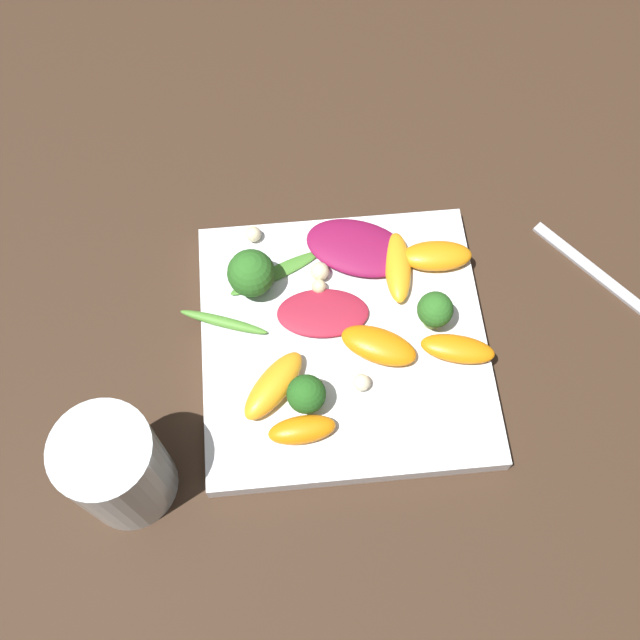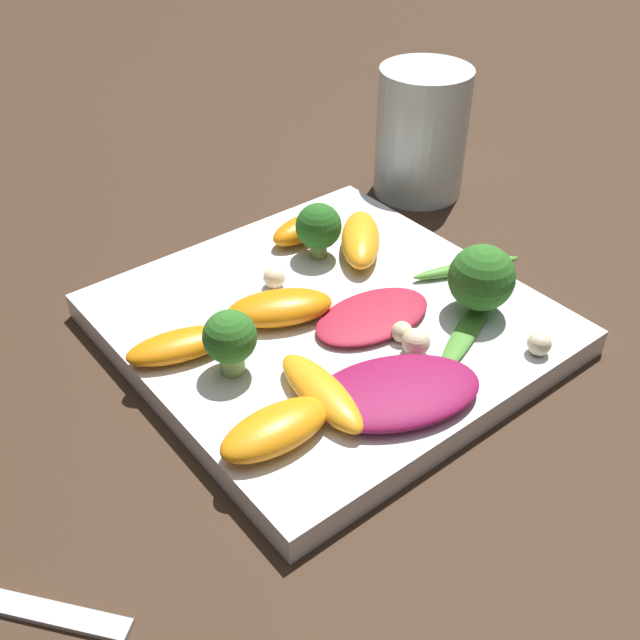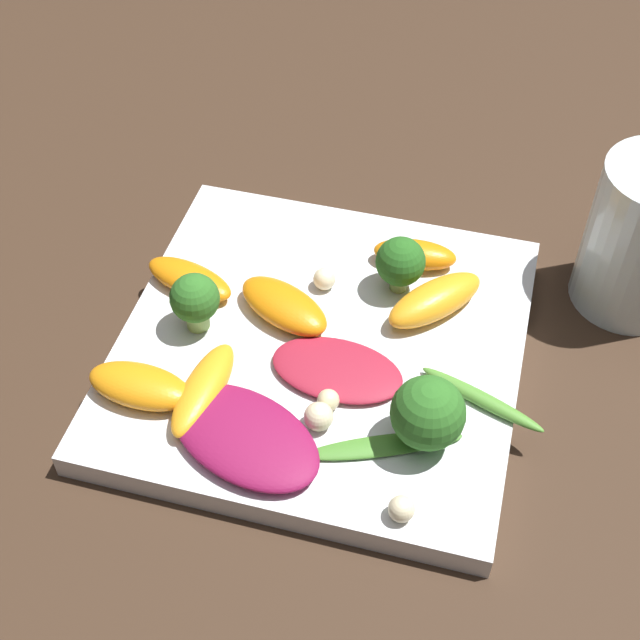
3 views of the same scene
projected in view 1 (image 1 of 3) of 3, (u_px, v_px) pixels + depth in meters
The scene contains 21 objects.
ground_plane at pixel (343, 346), 0.68m from camera, with size 2.40×2.40×0.00m, color #382619.
plate at pixel (344, 342), 0.68m from camera, with size 0.25×0.25×0.02m.
drinking_glass at pixel (117, 468), 0.58m from camera, with size 0.08×0.08×0.11m.
fork at pixel (636, 303), 0.70m from camera, with size 0.13×0.16×0.01m.
radicchio_leaf_0 at pixel (323, 313), 0.67m from camera, with size 0.09×0.05×0.01m.
radicchio_leaf_1 at pixel (358, 248), 0.70m from camera, with size 0.11×0.09×0.01m.
orange_segment_0 at pixel (398, 267), 0.69m from camera, with size 0.03×0.08×0.02m.
orange_segment_1 at pixel (302, 430), 0.62m from camera, with size 0.06×0.03×0.02m.
orange_segment_2 at pixel (458, 349), 0.65m from camera, with size 0.07×0.04×0.02m.
orange_segment_3 at pixel (379, 346), 0.65m from camera, with size 0.08×0.06×0.02m.
orange_segment_4 at pixel (436, 256), 0.69m from camera, with size 0.07×0.03×0.02m.
orange_segment_5 at pixel (274, 386), 0.64m from camera, with size 0.07×0.07×0.02m.
broccoli_floret_0 at pixel (306, 394), 0.62m from camera, with size 0.03×0.03×0.04m.
broccoli_floret_1 at pixel (251, 273), 0.67m from camera, with size 0.04×0.04×0.05m.
broccoli_floret_2 at pixel (435, 310), 0.65m from camera, with size 0.03×0.03×0.04m.
arugula_sprig_0 at pixel (276, 273), 0.69m from camera, with size 0.09×0.05×0.00m.
arugula_sprig_1 at pixel (224, 322), 0.67m from camera, with size 0.08×0.04×0.01m.
macadamia_nut_0 at pixel (320, 271), 0.69m from camera, with size 0.02×0.02×0.02m.
macadamia_nut_1 at pixel (362, 383), 0.64m from camera, with size 0.02×0.02×0.02m.
macadamia_nut_2 at pixel (319, 286), 0.68m from camera, with size 0.01×0.01×0.01m.
macadamia_nut_3 at pixel (253, 234), 0.71m from camera, with size 0.01×0.01×0.01m.
Camera 1 is at (0.05, 0.27, 0.63)m, focal length 42.00 mm.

